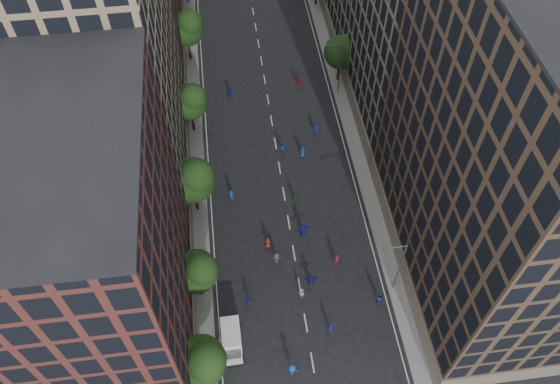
# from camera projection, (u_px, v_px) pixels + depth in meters

# --- Properties ---
(ground) EXTENTS (240.00, 240.00, 0.00)m
(ground) POSITION_uv_depth(u_px,v_px,m) (272.00, 123.00, 78.76)
(ground) COLOR black
(ground) RESTS_ON ground
(sidewalk_left) EXTENTS (4.00, 105.00, 0.15)m
(sidewalk_left) POSITION_uv_depth(u_px,v_px,m) (187.00, 95.00, 82.28)
(sidewalk_left) COLOR slate
(sidewalk_left) RESTS_ON ground
(sidewalk_right) EXTENTS (4.00, 105.00, 0.15)m
(sidewalk_right) POSITION_uv_depth(u_px,v_px,m) (343.00, 81.00, 84.17)
(sidewalk_right) COLOR slate
(sidewalk_right) RESTS_ON ground
(bldg_left_a) EXTENTS (14.00, 22.00, 30.00)m
(bldg_left_a) POSITION_uv_depth(u_px,v_px,m) (95.00, 256.00, 47.87)
(bldg_left_a) COLOR #53251F
(bldg_left_a) RESTS_ON ground
(bldg_left_b) EXTENTS (14.00, 26.00, 34.00)m
(bldg_left_b) POSITION_uv_depth(u_px,v_px,m) (107.00, 63.00, 60.76)
(bldg_left_b) COLOR #89785A
(bldg_left_b) RESTS_ON ground
(bldg_right_a) EXTENTS (14.00, 30.00, 36.00)m
(bldg_right_a) POSITION_uv_depth(u_px,v_px,m) (504.00, 158.00, 50.89)
(bldg_right_a) COLOR #4B3828
(bldg_right_a) RESTS_ON ground
(tree_left_0) EXTENTS (5.20, 5.20, 8.83)m
(tree_left_0) POSITION_uv_depth(u_px,v_px,m) (201.00, 361.00, 51.36)
(tree_left_0) COLOR black
(tree_left_0) RESTS_ON ground
(tree_left_1) EXTENTS (4.80, 4.80, 8.21)m
(tree_left_1) POSITION_uv_depth(u_px,v_px,m) (198.00, 271.00, 57.72)
(tree_left_1) COLOR black
(tree_left_1) RESTS_ON ground
(tree_left_2) EXTENTS (5.60, 5.60, 9.45)m
(tree_left_2) POSITION_uv_depth(u_px,v_px,m) (193.00, 179.00, 64.31)
(tree_left_2) COLOR black
(tree_left_2) RESTS_ON ground
(tree_left_3) EXTENTS (5.00, 5.00, 8.58)m
(tree_left_3) POSITION_uv_depth(u_px,v_px,m) (190.00, 101.00, 73.19)
(tree_left_3) COLOR black
(tree_left_3) RESTS_ON ground
(tree_left_4) EXTENTS (5.40, 5.40, 9.08)m
(tree_left_4) POSITION_uv_depth(u_px,v_px,m) (187.00, 27.00, 82.61)
(tree_left_4) COLOR black
(tree_left_4) RESTS_ON ground
(tree_right_a) EXTENTS (5.00, 5.00, 8.39)m
(tree_right_a) POSITION_uv_depth(u_px,v_px,m) (342.00, 51.00, 79.92)
(tree_right_a) COLOR black
(tree_right_a) RESTS_ON ground
(streetlamp_near) EXTENTS (2.64, 0.22, 9.06)m
(streetlamp_near) POSITION_uv_depth(u_px,v_px,m) (398.00, 265.00, 58.58)
(streetlamp_near) COLOR #595B60
(streetlamp_near) RESTS_ON ground
(streetlamp_far) EXTENTS (2.64, 0.22, 9.06)m
(streetlamp_far) POSITION_uv_depth(u_px,v_px,m) (339.00, 66.00, 78.49)
(streetlamp_far) COLOR #595B60
(streetlamp_far) RESTS_ON ground
(cargo_van) EXTENTS (2.20, 4.60, 2.43)m
(cargo_van) POSITION_uv_depth(u_px,v_px,m) (232.00, 340.00, 57.54)
(cargo_van) COLOR white
(cargo_van) RESTS_ON ground
(skater_0) EXTENTS (0.95, 0.76, 1.71)m
(skater_0) POSITION_uv_depth(u_px,v_px,m) (228.00, 331.00, 58.54)
(skater_0) COLOR #124194
(skater_0) RESTS_ON ground
(skater_1) EXTENTS (0.74, 0.61, 1.73)m
(skater_1) POSITION_uv_depth(u_px,v_px,m) (330.00, 329.00, 58.70)
(skater_1) COLOR #18139F
(skater_1) RESTS_ON ground
(skater_2) EXTENTS (1.00, 0.84, 1.82)m
(skater_2) POSITION_uv_depth(u_px,v_px,m) (379.00, 297.00, 60.92)
(skater_2) COLOR #1636B3
(skater_2) RESTS_ON ground
(skater_3) EXTENTS (1.32, 0.88, 1.91)m
(skater_3) POSITION_uv_depth(u_px,v_px,m) (292.00, 370.00, 55.89)
(skater_3) COLOR #154BB2
(skater_3) RESTS_ON ground
(skater_4) EXTENTS (0.97, 0.62, 1.53)m
(skater_4) POSITION_uv_depth(u_px,v_px,m) (248.00, 299.00, 60.94)
(skater_4) COLOR #141EA7
(skater_4) RESTS_ON ground
(skater_5) EXTENTS (1.65, 0.57, 1.76)m
(skater_5) POSITION_uv_depth(u_px,v_px,m) (311.00, 280.00, 62.30)
(skater_5) COLOR #1C139E
(skater_5) RESTS_ON ground
(skater_6) EXTENTS (0.85, 0.59, 1.64)m
(skater_6) POSITION_uv_depth(u_px,v_px,m) (268.00, 243.00, 65.39)
(skater_6) COLOR maroon
(skater_6) RESTS_ON ground
(skater_7) EXTENTS (0.73, 0.58, 1.74)m
(skater_7) POSITION_uv_depth(u_px,v_px,m) (337.00, 260.00, 63.94)
(skater_7) COLOR maroon
(skater_7) RESTS_ON ground
(skater_8) EXTENTS (0.75, 0.60, 1.50)m
(skater_8) POSITION_uv_depth(u_px,v_px,m) (302.00, 293.00, 61.45)
(skater_8) COLOR white
(skater_8) RESTS_ON ground
(skater_9) EXTENTS (1.26, 0.85, 1.81)m
(skater_9) POSITION_uv_depth(u_px,v_px,m) (276.00, 259.00, 63.98)
(skater_9) COLOR #3E3E43
(skater_9) RESTS_ON ground
(skater_10) EXTENTS (1.00, 0.54, 1.62)m
(skater_10) POSITION_uv_depth(u_px,v_px,m) (295.00, 198.00, 69.54)
(skater_10) COLOR #1B5A1B
(skater_10) RESTS_ON ground
(skater_11) EXTENTS (1.85, 0.97, 1.91)m
(skater_11) POSITION_uv_depth(u_px,v_px,m) (303.00, 230.00, 66.33)
(skater_11) COLOR #1517B2
(skater_11) RESTS_ON ground
(skater_12) EXTENTS (0.98, 0.81, 1.72)m
(skater_12) POSITION_uv_depth(u_px,v_px,m) (303.00, 152.00, 74.18)
(skater_12) COLOR navy
(skater_12) RESTS_ON ground
(skater_13) EXTENTS (0.71, 0.47, 1.95)m
(skater_13) POSITION_uv_depth(u_px,v_px,m) (231.00, 196.00, 69.52)
(skater_13) COLOR #1542AC
(skater_13) RESTS_ON ground
(skater_14) EXTENTS (1.01, 0.90, 1.72)m
(skater_14) POSITION_uv_depth(u_px,v_px,m) (282.00, 147.00, 74.71)
(skater_14) COLOR #163FB4
(skater_14) RESTS_ON ground
(skater_15) EXTENTS (1.18, 0.91, 1.61)m
(skater_15) POSITION_uv_depth(u_px,v_px,m) (316.00, 130.00, 76.80)
(skater_15) COLOR #121696
(skater_15) RESTS_ON ground
(skater_16) EXTENTS (1.13, 0.56, 1.85)m
(skater_16) POSITION_uv_depth(u_px,v_px,m) (230.00, 93.00, 81.31)
(skater_16) COLOR #13229A
(skater_16) RESTS_ON ground
(skater_17) EXTENTS (1.62, 0.54, 1.74)m
(skater_17) POSITION_uv_depth(u_px,v_px,m) (299.00, 82.00, 82.90)
(skater_17) COLOR #AB1C2E
(skater_17) RESTS_ON ground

